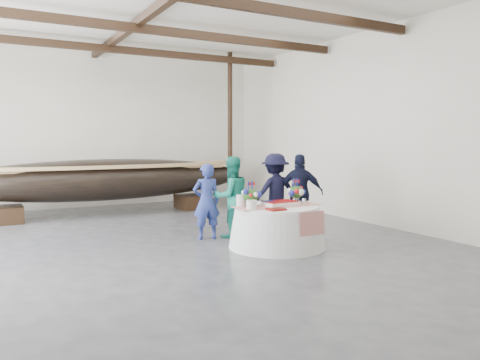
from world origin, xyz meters
TOP-DOWN VIEW (x-y plane):
  - floor at (0.00, 0.00)m, footprint 10.00×12.00m
  - wall_back at (0.00, 6.00)m, footprint 10.00×0.02m
  - wall_front at (0.00, -6.00)m, footprint 10.00×0.02m
  - wall_right at (5.00, 0.00)m, footprint 0.02×12.00m
  - pavilion_structure at (0.00, 0.73)m, footprint 9.80×11.76m
  - longboat_display at (-0.13, 4.16)m, footprint 7.81×1.56m
  - banquet_table at (1.74, -1.04)m, footprint 1.77×1.77m
  - tabletop_items at (1.74, -0.89)m, footprint 1.66×0.95m
  - guest_woman_blue at (0.91, 0.22)m, footprint 0.60×0.44m
  - guest_woman_teal at (1.43, 0.17)m, footprint 0.80×0.62m
  - guest_man_left at (2.60, 0.34)m, footprint 1.12×0.70m
  - guest_man_right at (3.01, -0.03)m, footprint 1.03×0.90m

SIDE VIEW (x-z plane):
  - floor at x=0.00m, z-range -0.01..0.01m
  - banquet_table at x=1.74m, z-range 0.00..0.76m
  - guest_woman_blue at x=0.91m, z-range 0.00..1.50m
  - guest_woman_teal at x=1.43m, z-range 0.00..1.63m
  - guest_man_right at x=3.01m, z-range 0.00..1.66m
  - guest_man_left at x=2.60m, z-range 0.00..1.67m
  - tabletop_items at x=1.74m, z-range 0.71..1.11m
  - longboat_display at x=-0.13m, z-range 0.20..1.67m
  - wall_back at x=0.00m, z-range 0.00..4.50m
  - wall_front at x=0.00m, z-range 0.00..4.50m
  - wall_right at x=5.00m, z-range 0.00..4.50m
  - pavilion_structure at x=0.00m, z-range 1.75..6.25m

